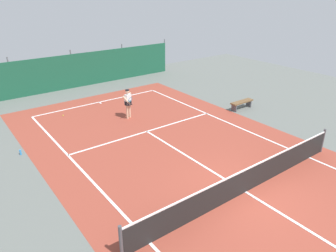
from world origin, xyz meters
TOP-DOWN VIEW (x-y plane):
  - ground_plane at (0.00, 0.00)m, footprint 36.00×36.00m
  - court_surface at (0.00, 0.00)m, footprint 11.02×26.60m
  - tennis_net at (0.00, 0.00)m, footprint 10.12×0.10m
  - back_fence at (-0.00, 16.37)m, footprint 16.30×0.98m
  - tennis_player at (0.19, 8.52)m, footprint 0.57×0.82m
  - tennis_ball_near_player at (-2.65, 11.00)m, footprint 0.07×0.07m
  - parked_car at (1.99, 18.64)m, footprint 2.06×4.22m
  - courtside_bench at (6.31, 5.71)m, footprint 1.60×0.40m
  - water_bottle at (-5.72, 7.70)m, footprint 0.08×0.08m

SIDE VIEW (x-z plane):
  - ground_plane at x=0.00m, z-range 0.00..0.00m
  - court_surface at x=0.00m, z-range 0.00..0.01m
  - tennis_ball_near_player at x=-2.65m, z-range 0.00..0.07m
  - water_bottle at x=-5.72m, z-range 0.00..0.24m
  - courtside_bench at x=6.31m, z-range 0.13..0.62m
  - tennis_net at x=0.00m, z-range -0.04..1.06m
  - back_fence at x=0.00m, z-range -0.68..2.02m
  - parked_car at x=1.99m, z-range 0.00..1.68m
  - tennis_player at x=0.19m, z-range 0.14..1.78m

